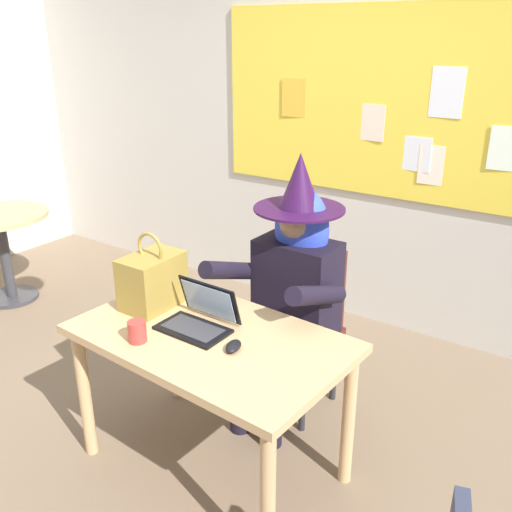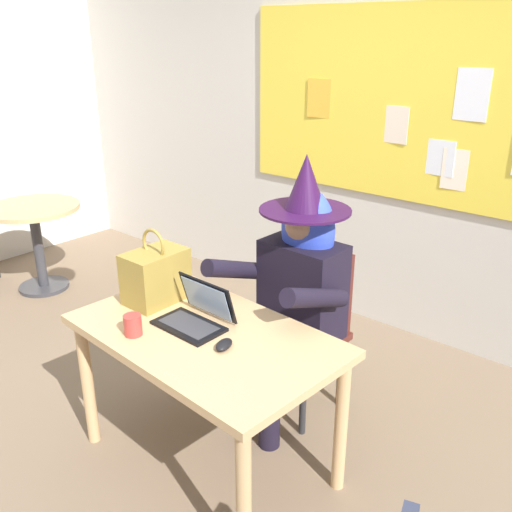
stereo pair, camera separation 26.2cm
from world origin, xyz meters
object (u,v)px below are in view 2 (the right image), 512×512
(coffee_mug, at_px, (133,325))
(side_table_round, at_px, (35,228))
(desk_main, at_px, (205,351))
(computer_mouse, at_px, (224,345))
(handbag, at_px, (156,276))
(person_costumed, at_px, (296,279))
(chair_at_desk, at_px, (308,320))
(laptop, at_px, (196,315))

(coffee_mug, xyz_separation_m, side_table_round, (-2.26, 0.78, -0.26))
(desk_main, relative_size, computer_mouse, 12.20)
(desk_main, bearing_deg, handbag, 169.55)
(desk_main, xyz_separation_m, handbag, (-0.41, 0.07, 0.23))
(coffee_mug, relative_size, side_table_round, 0.13)
(computer_mouse, height_order, coffee_mug, coffee_mug)
(side_table_round, bearing_deg, coffee_mug, -19.13)
(person_costumed, xyz_separation_m, computer_mouse, (0.11, -0.65, -0.05))
(chair_at_desk, xyz_separation_m, handbag, (-0.47, -0.65, 0.35))
(desk_main, distance_m, handbag, 0.47)
(handbag, bearing_deg, computer_mouse, -11.91)
(person_costumed, distance_m, coffee_mug, 0.87)
(desk_main, bearing_deg, laptop, 159.94)
(computer_mouse, bearing_deg, coffee_mug, -172.04)
(person_costumed, distance_m, handbag, 0.71)
(computer_mouse, xyz_separation_m, handbag, (-0.57, 0.12, 0.12))
(person_costumed, distance_m, laptop, 0.59)
(side_table_round, bearing_deg, person_costumed, 0.96)
(desk_main, height_order, side_table_round, desk_main)
(computer_mouse, distance_m, side_table_round, 2.72)
(laptop, bearing_deg, handbag, 173.21)
(computer_mouse, bearing_deg, chair_at_desk, 81.11)
(computer_mouse, xyz_separation_m, coffee_mug, (-0.39, -0.17, 0.03))
(handbag, bearing_deg, side_table_round, 166.75)
(chair_at_desk, bearing_deg, computer_mouse, 9.50)
(handbag, xyz_separation_m, side_table_round, (-2.07, 0.49, -0.34))
(handbag, height_order, coffee_mug, handbag)
(chair_at_desk, xyz_separation_m, side_table_round, (-2.54, -0.16, 0.01))
(laptop, xyz_separation_m, side_table_round, (-2.40, 0.53, -0.25))
(computer_mouse, bearing_deg, side_table_round, 150.61)
(handbag, xyz_separation_m, coffee_mug, (0.19, -0.30, -0.09))
(coffee_mug, bearing_deg, handbag, 122.08)
(chair_at_desk, distance_m, side_table_round, 2.55)
(coffee_mug, bearing_deg, desk_main, 44.85)
(side_table_round, bearing_deg, computer_mouse, -12.96)
(chair_at_desk, bearing_deg, side_table_round, -84.32)
(laptop, bearing_deg, computer_mouse, -15.89)
(desk_main, distance_m, person_costumed, 0.63)
(laptop, relative_size, computer_mouse, 3.14)
(laptop, height_order, computer_mouse, laptop)
(side_table_round, bearing_deg, desk_main, -12.79)
(computer_mouse, bearing_deg, person_costumed, 82.87)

